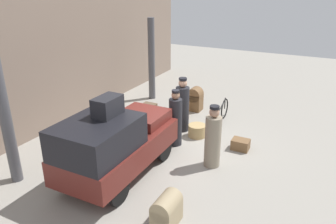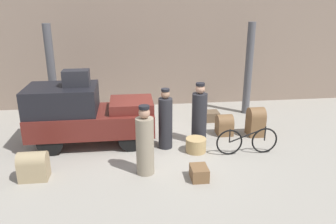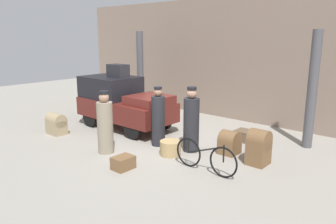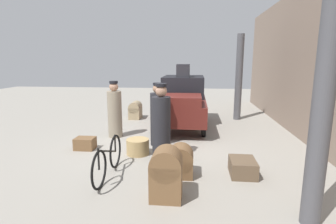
% 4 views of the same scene
% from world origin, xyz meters
% --- Properties ---
extents(ground_plane, '(30.00, 30.00, 0.00)m').
position_xyz_m(ground_plane, '(0.00, 0.00, 0.00)').
color(ground_plane, gray).
extents(station_building_facade, '(16.00, 0.15, 4.50)m').
position_xyz_m(station_building_facade, '(0.00, 4.08, 2.25)').
color(station_building_facade, gray).
rests_on(station_building_facade, ground).
extents(canopy_pillar_left, '(0.27, 0.27, 3.28)m').
position_xyz_m(canopy_pillar_left, '(-3.40, 2.57, 1.64)').
color(canopy_pillar_left, '#4C4C51').
rests_on(canopy_pillar_left, ground).
extents(canopy_pillar_right, '(0.27, 0.27, 3.28)m').
position_xyz_m(canopy_pillar_right, '(3.41, 2.57, 1.64)').
color(canopy_pillar_right, '#4C4C51').
rests_on(canopy_pillar_right, ground).
extents(truck, '(3.47, 1.59, 1.72)m').
position_xyz_m(truck, '(-2.14, 0.48, 0.92)').
color(truck, black).
rests_on(truck, ground).
extents(bicycle, '(1.70, 0.04, 0.77)m').
position_xyz_m(bicycle, '(2.22, -0.79, 0.37)').
color(bicycle, black).
rests_on(bicycle, ground).
extents(wicker_basket, '(0.56, 0.56, 0.38)m').
position_xyz_m(wicker_basket, '(0.89, -0.48, 0.19)').
color(wicker_basket, tan).
rests_on(wicker_basket, ground).
extents(porter_standing_middle, '(0.42, 0.42, 1.70)m').
position_xyz_m(porter_standing_middle, '(-0.56, -1.50, 0.77)').
color(porter_standing_middle, gray).
rests_on(porter_standing_middle, ground).
extents(porter_with_bicycle, '(0.43, 0.43, 1.79)m').
position_xyz_m(porter_with_bicycle, '(1.10, 0.14, 0.81)').
color(porter_with_bicycle, '#232328').
rests_on(porter_with_bicycle, ground).
extents(porter_lifting_near_truck, '(0.39, 0.39, 1.72)m').
position_xyz_m(porter_lifting_near_truck, '(0.09, -0.10, 0.78)').
color(porter_lifting_near_truck, '#232328').
rests_on(porter_lifting_near_truck, ground).
extents(trunk_umber_medium, '(0.47, 0.51, 0.64)m').
position_xyz_m(trunk_umber_medium, '(2.02, 0.64, 0.30)').
color(trunk_umber_medium, brown).
rests_on(trunk_umber_medium, ground).
extents(trunk_barrel_dark, '(0.65, 0.44, 0.68)m').
position_xyz_m(trunk_barrel_dark, '(-3.14, -1.47, 0.34)').
color(trunk_barrel_dark, '#9E8966').
rests_on(trunk_barrel_dark, ground).
extents(trunk_wicker_pale, '(0.66, 0.51, 0.33)m').
position_xyz_m(trunk_wicker_pale, '(1.85, 1.90, 0.16)').
color(trunk_wicker_pale, brown).
rests_on(trunk_wicker_pale, ground).
extents(suitcase_black_upright, '(0.46, 0.52, 0.89)m').
position_xyz_m(suitcase_black_upright, '(2.94, 0.45, 0.46)').
color(suitcase_black_upright, brown).
rests_on(suitcase_black_upright, ground).
extents(suitcase_tan_flat, '(0.39, 0.50, 0.31)m').
position_xyz_m(suitcase_tan_flat, '(0.66, -1.94, 0.15)').
color(suitcase_tan_flat, brown).
rests_on(suitcase_tan_flat, ground).
extents(trunk_on_truck_roof, '(0.71, 0.44, 0.44)m').
position_xyz_m(trunk_on_truck_roof, '(-2.30, 0.48, 1.94)').
color(trunk_on_truck_roof, '#232328').
rests_on(trunk_on_truck_roof, truck).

